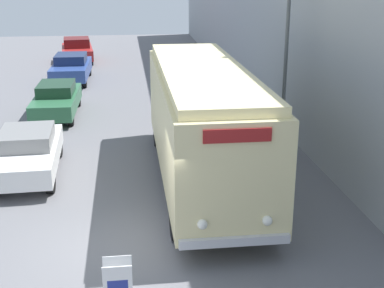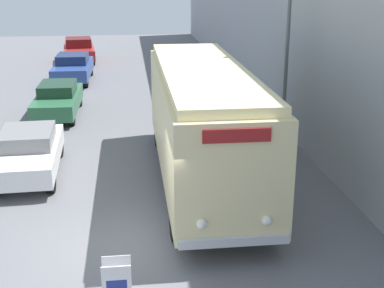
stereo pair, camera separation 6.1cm
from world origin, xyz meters
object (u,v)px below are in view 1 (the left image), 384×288
parked_car_far (71,67)px  parked_car_distant (77,50)px  streetlamp (288,20)px  parked_car_mid (57,99)px  parked_car_near (27,152)px  sign_board (118,287)px  vintage_bus (202,119)px

parked_car_far → parked_car_distant: 6.50m
streetlamp → parked_car_distant: 21.75m
parked_car_mid → parked_car_distant: bearing=91.6°
streetlamp → parked_car_near: size_ratio=1.56×
parked_car_near → parked_car_mid: bearing=87.0°
sign_board → parked_car_distant: (-2.90, 27.86, 0.29)m
vintage_bus → streetlamp: (3.01, 2.02, 2.56)m
vintage_bus → streetlamp: streetlamp is taller
parked_car_far → parked_car_distant: bearing=92.7°
sign_board → parked_car_mid: 14.42m
streetlamp → parked_car_far: size_ratio=1.49×
parked_car_near → sign_board: bearing=-71.2°
sign_board → vintage_bus: bearing=68.2°
vintage_bus → parked_car_near: bearing=167.2°
sign_board → parked_car_mid: size_ratio=0.23×
parked_car_distant → parked_car_mid: bearing=-94.9°
sign_board → parked_car_distant: 28.01m
sign_board → parked_car_far: bearing=97.2°
streetlamp → parked_car_mid: streetlamp is taller
vintage_bus → parked_car_near: (-5.23, 1.19, -1.21)m
parked_car_far → parked_car_distant: (-0.19, 6.49, 0.01)m
vintage_bus → parked_car_distant: bearing=103.8°
streetlamp → parked_car_near: streetlamp is taller
parked_car_far → parked_car_distant: parked_car_distant is taller
parked_car_near → streetlamp: bearing=3.6°
streetlamp → parked_car_far: streetlamp is taller
sign_board → streetlamp: 10.57m
sign_board → parked_car_far: parked_car_far is taller
parked_car_mid → parked_car_near: bearing=-90.1°
sign_board → parked_car_mid: parked_car_mid is taller
streetlamp → parked_car_far: (-8.16, 13.24, -3.72)m
parked_car_near → parked_car_mid: size_ratio=0.98×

